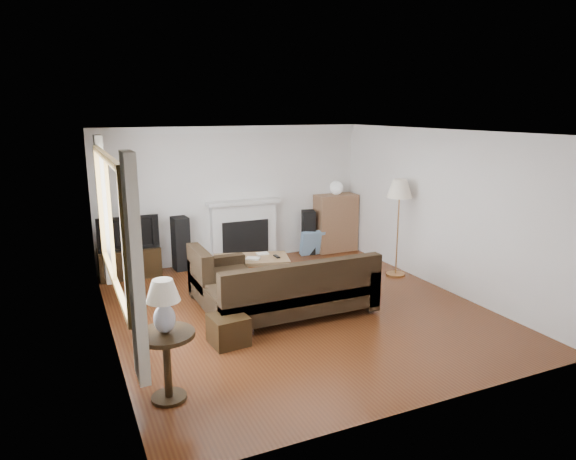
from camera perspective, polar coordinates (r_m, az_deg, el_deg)
name	(u,v)px	position (r m, az deg, el deg)	size (l,w,h in m)	color
room	(297,224)	(7.07, 1.00, 0.68)	(5.10, 5.60, 2.54)	#572A13
window	(110,221)	(6.18, -19.14, 0.95)	(0.12, 2.74, 1.54)	olive
curtain_near	(135,270)	(4.76, -16.60, -4.30)	(0.10, 0.35, 2.10)	beige
curtain_far	(104,210)	(7.70, -19.80, 2.07)	(0.10, 0.35, 2.10)	beige
fireplace	(244,230)	(9.66, -4.91, -0.05)	(1.40, 0.26, 1.15)	white
tv_stand	(130,263)	(9.14, -17.19, -3.47)	(1.00, 0.45, 0.50)	black
television	(127,232)	(9.01, -17.42, -0.20)	(0.99, 0.13, 0.57)	black
speaker_left	(181,243)	(9.28, -11.83, -1.47)	(0.26, 0.32, 0.95)	black
speaker_right	(308,232)	(10.11, 2.28, -0.25)	(0.24, 0.29, 0.86)	black
bookshelf	(336,223)	(10.33, 5.31, 0.80)	(0.83, 0.40, 1.14)	#895E3F
globe_lamp	(336,188)	(10.20, 5.40, 4.68)	(0.27, 0.27, 0.27)	white
sectional_sofa	(293,289)	(7.06, 0.54, -6.52)	(2.48, 1.81, 0.80)	black
coffee_table	(251,271)	(8.37, -4.10, -4.57)	(1.20, 0.65, 0.47)	olive
footstool	(228,330)	(6.39, -6.63, -10.96)	(0.43, 0.43, 0.36)	black
floor_lamp	(398,228)	(8.87, 12.10, 0.20)	(0.43, 0.43, 1.66)	#AB733B
side_table	(167,366)	(5.30, -13.26, -14.51)	(0.57, 0.57, 0.71)	black
table_lamp	(164,307)	(5.04, -13.64, -8.29)	(0.32, 0.32, 0.53)	silver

